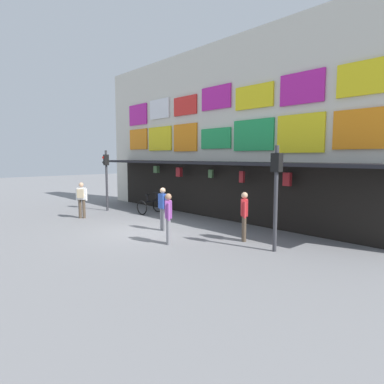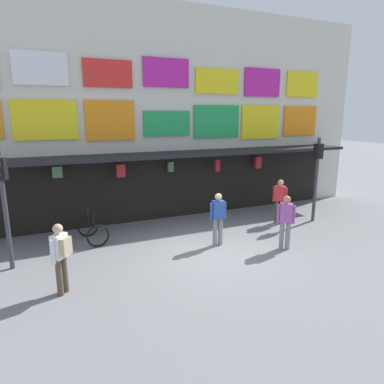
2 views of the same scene
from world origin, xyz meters
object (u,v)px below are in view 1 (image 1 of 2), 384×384
at_px(bicycle_parked, 150,206).
at_px(pedestrian_in_blue, 163,206).
at_px(pedestrian_in_white, 168,216).
at_px(pedestrian_in_black, 81,197).
at_px(traffic_light_near, 106,171).
at_px(pedestrian_in_red, 244,214).
at_px(traffic_light_far, 276,181).

relative_size(bicycle_parked, pedestrian_in_blue, 0.75).
bearing_deg(pedestrian_in_white, pedestrian_in_black, -179.05).
height_order(pedestrian_in_blue, pedestrian_in_white, same).
bearing_deg(traffic_light_near, pedestrian_in_black, -58.45).
distance_m(bicycle_parked, pedestrian_in_red, 6.79).
distance_m(traffic_light_near, traffic_light_far, 10.40).
xyz_separation_m(bicycle_parked, pedestrian_in_blue, (3.55, -1.90, 0.55)).
distance_m(pedestrian_in_white, pedestrian_in_black, 6.35).
relative_size(traffic_light_far, pedestrian_in_white, 1.90).
xyz_separation_m(traffic_light_far, bicycle_parked, (-8.12, 1.15, -1.75)).
bearing_deg(pedestrian_in_blue, pedestrian_in_red, 18.15).
bearing_deg(bicycle_parked, pedestrian_in_red, -7.38).
xyz_separation_m(traffic_light_near, traffic_light_far, (10.40, 0.02, 0.00)).
height_order(pedestrian_in_blue, pedestrian_in_black, same).
distance_m(traffic_light_far, pedestrian_in_white, 3.60).
height_order(bicycle_parked, pedestrian_in_blue, pedestrian_in_blue).
height_order(traffic_light_near, bicycle_parked, traffic_light_near).
height_order(traffic_light_far, pedestrian_in_red, traffic_light_far).
xyz_separation_m(traffic_light_near, pedestrian_in_red, (8.98, 0.30, -1.19)).
distance_m(bicycle_parked, pedestrian_in_white, 6.09).
bearing_deg(pedestrian_in_black, pedestrian_in_white, 0.95).
xyz_separation_m(traffic_light_far, pedestrian_in_white, (-2.85, -1.85, -1.19)).
height_order(traffic_light_near, pedestrian_in_blue, traffic_light_near).
distance_m(pedestrian_in_white, pedestrian_in_red, 2.57).
bearing_deg(pedestrian_in_blue, bicycle_parked, 151.80).
bearing_deg(pedestrian_in_red, pedestrian_in_black, -163.95).
distance_m(traffic_light_near, pedestrian_in_blue, 5.99).
bearing_deg(traffic_light_far, traffic_light_near, -179.89).
height_order(bicycle_parked, pedestrian_in_white, pedestrian_in_white).
xyz_separation_m(pedestrian_in_white, pedestrian_in_black, (-6.35, -0.11, 0.04)).
relative_size(traffic_light_far, pedestrian_in_black, 1.90).
bearing_deg(pedestrian_in_black, pedestrian_in_red, 16.05).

